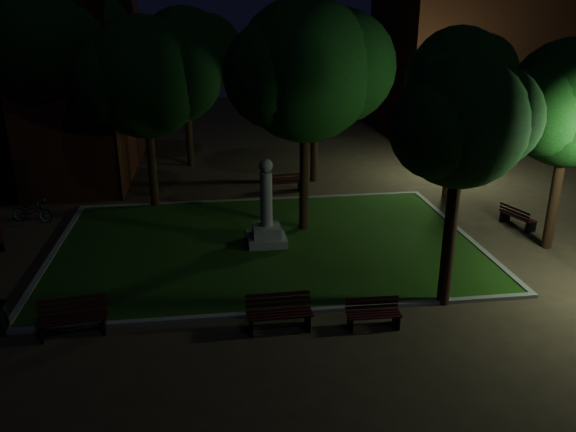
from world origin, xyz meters
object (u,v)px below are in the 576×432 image
object	(u,v)px
monument	(267,221)
bench_right_side	(517,217)
bicycle	(32,211)
bench_near_left	(279,313)
bench_far_side	(285,183)
bench_near_right	(373,314)
bench_west_near	(73,318)

from	to	relation	value
monument	bench_right_side	size ratio (longest dim) A/B	1.95
monument	bicycle	bearing A→B (deg)	158.18
bench_near_left	bench_far_side	distance (m)	12.25
bench_near_right	bench_right_side	bearing A→B (deg)	41.15
monument	bench_near_left	distance (m)	5.85
monument	bench_west_near	size ratio (longest dim) A/B	1.74
bench_far_side	bench_west_near	bearing A→B (deg)	51.20
bench_near_right	bench_right_side	size ratio (longest dim) A/B	0.91
monument	bench_right_side	world-z (taller)	monument
bicycle	bench_near_right	bearing A→B (deg)	-115.15
monument	bench_near_left	bearing A→B (deg)	-92.47
bench_near_right	bench_far_side	xyz separation A→B (m)	(-0.81, 12.37, 0.07)
monument	bench_far_side	xyz separation A→B (m)	(1.50, 6.30, -0.50)
bench_near_right	bicycle	xyz separation A→B (m)	(-11.57, 9.78, 0.07)
bench_near_left	bench_near_right	distance (m)	2.57
bench_near_left	bench_right_side	bearing A→B (deg)	30.51
bench_west_near	bicycle	bearing A→B (deg)	104.09
bench_west_near	bicycle	size ratio (longest dim) A/B	1.06
bench_right_side	bench_west_near	bearing A→B (deg)	93.90
bench_right_side	bench_far_side	distance (m)	10.37
bench_near_right	bench_right_side	distance (m)	10.19
bench_west_near	bench_right_side	bearing A→B (deg)	12.87
bench_near_left	bench_near_right	world-z (taller)	bench_near_left
bench_near_right	bench_far_side	bearing A→B (deg)	94.74
bench_near_left	bicycle	size ratio (longest dim) A/B	1.03
bench_far_side	monument	bearing A→B (deg)	69.72
monument	bench_near_left	size ratio (longest dim) A/B	1.79
bench_near_left	bicycle	xyz separation A→B (m)	(-9.01, 9.53, -0.01)
monument	bench_near_right	bearing A→B (deg)	-69.18
bench_near_left	monument	bearing A→B (deg)	86.61
monument	bench_far_side	distance (m)	6.50
monument	bicycle	world-z (taller)	monument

